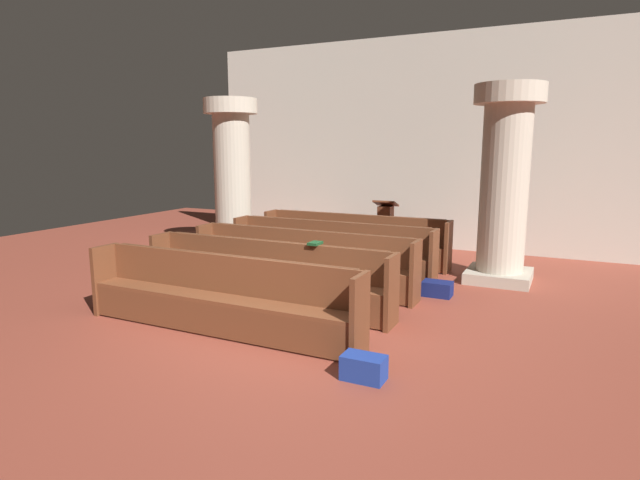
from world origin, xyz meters
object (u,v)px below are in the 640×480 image
object	(u,v)px
pew_row_3	(266,273)
hymn_book	(315,243)
lectern	(385,230)
pew_row_0	(353,237)
kneeler_box_navy	(437,289)
pillar_aisle_side	(505,181)
pillar_far_side	(232,174)
pew_row_4	(218,293)
kneeler_box_blue	(364,368)
pew_row_1	(330,247)
pew_row_2	(302,259)

from	to	relation	value
pew_row_3	hymn_book	distance (m)	0.82
pew_row_3	lectern	bearing A→B (deg)	87.71
pew_row_0	kneeler_box_navy	size ratio (longest dim) A/B	8.56
pew_row_3	pillar_aisle_side	bearing A→B (deg)	46.99
pillar_far_side	lectern	bearing A→B (deg)	27.69
pew_row_4	hymn_book	bearing A→B (deg)	61.72
kneeler_box_blue	kneeler_box_navy	bearing A→B (deg)	90.60
pew_row_4	lectern	distance (m)	5.56
hymn_book	kneeler_box_blue	distance (m)	2.32
pew_row_0	kneeler_box_blue	size ratio (longest dim) A/B	8.95
kneeler_box_navy	pew_row_3	bearing A→B (deg)	-141.51
pew_row_1	kneeler_box_navy	world-z (taller)	pew_row_1
pew_row_0	lectern	distance (m)	1.36
pew_row_3	kneeler_box_blue	world-z (taller)	pew_row_3
pew_row_1	hymn_book	world-z (taller)	hymn_book
hymn_book	kneeler_box_navy	xyz separation A→B (m)	(1.32, 1.40, -0.81)
pillar_far_side	kneeler_box_navy	xyz separation A→B (m)	(4.63, -1.44, -1.53)
pew_row_2	kneeler_box_blue	bearing A→B (deg)	-51.83
pew_row_1	kneeler_box_blue	bearing A→B (deg)	-60.85
pew_row_0	pew_row_4	world-z (taller)	same
pew_row_0	hymn_book	xyz separation A→B (m)	(0.66, -2.97, 0.44)
pew_row_0	pillar_far_side	world-z (taller)	pillar_far_side
pew_row_1	pew_row_4	distance (m)	3.16
pew_row_2	lectern	bearing A→B (deg)	87.01
pew_row_1	kneeler_box_blue	size ratio (longest dim) A/B	8.95
pillar_far_side	kneeler_box_blue	size ratio (longest dim) A/B	7.67
pew_row_4	pillar_aisle_side	xyz separation A→B (m)	(2.69, 3.94, 1.16)
pew_row_0	lectern	size ratio (longest dim) A/B	3.38
pew_row_3	pew_row_4	bearing A→B (deg)	-90.00
pew_row_3	kneeler_box_navy	xyz separation A→B (m)	(1.99, 1.58, -0.37)
pew_row_0	pew_row_1	size ratio (longest dim) A/B	1.00
pew_row_2	kneeler_box_navy	distance (m)	2.09
pew_row_3	pew_row_4	distance (m)	1.05
pew_row_1	pew_row_3	bearing A→B (deg)	-90.00
pillar_aisle_side	pew_row_3	bearing A→B (deg)	-133.01
pew_row_0	pew_row_1	distance (m)	1.05
pew_row_3	hymn_book	size ratio (longest dim) A/B	17.21
pew_row_4	hymn_book	xyz separation A→B (m)	(0.66, 1.24, 0.44)
pew_row_0	pew_row_2	xyz separation A→B (m)	(0.00, -2.10, 0.00)
pew_row_0	pew_row_2	distance (m)	2.10
kneeler_box_blue	pillar_far_side	bearing A→B (deg)	135.81
pew_row_2	pillar_aisle_side	bearing A→B (deg)	34.27
pew_row_0	pew_row_2	world-z (taller)	same
pew_row_4	kneeler_box_blue	distance (m)	2.10
pew_row_4	kneeler_box_blue	xyz separation A→B (m)	(2.02, -0.46, -0.36)
pew_row_0	pillar_far_side	distance (m)	2.89
pillar_aisle_side	pew_row_2	bearing A→B (deg)	-145.73
lectern	kneeler_box_blue	distance (m)	6.30
pew_row_2	pew_row_4	xyz separation A→B (m)	(0.00, -2.10, 0.00)
pew_row_1	lectern	bearing A→B (deg)	85.70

